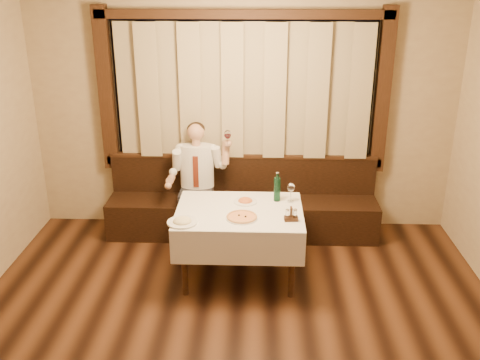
{
  "coord_description": "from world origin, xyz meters",
  "views": [
    {
      "loc": [
        0.18,
        -3.17,
        2.98
      ],
      "look_at": [
        0.0,
        1.9,
        1.0
      ],
      "focal_mm": 40.0,
      "sensor_mm": 36.0,
      "label": 1
    }
  ],
  "objects_px": {
    "green_bottle": "(277,189)",
    "pizza": "(242,217)",
    "pasta_red": "(245,199)",
    "seated_man": "(197,172)",
    "dining_table": "(239,219)",
    "banquette": "(242,208)",
    "cruet_caddy": "(291,216)",
    "pasta_cream": "(182,219)"
  },
  "relations": [
    {
      "from": "banquette",
      "to": "pasta_cream",
      "type": "height_order",
      "value": "banquette"
    },
    {
      "from": "green_bottle",
      "to": "seated_man",
      "type": "xyz_separation_m",
      "value": [
        -0.91,
        0.69,
        -0.09
      ]
    },
    {
      "from": "green_bottle",
      "to": "pizza",
      "type": "bearing_deg",
      "value": -128.5
    },
    {
      "from": "cruet_caddy",
      "to": "pasta_cream",
      "type": "bearing_deg",
      "value": 178.76
    },
    {
      "from": "pasta_red",
      "to": "green_bottle",
      "type": "height_order",
      "value": "green_bottle"
    },
    {
      "from": "pasta_red",
      "to": "seated_man",
      "type": "height_order",
      "value": "seated_man"
    },
    {
      "from": "pasta_cream",
      "to": "banquette",
      "type": "bearing_deg",
      "value": 68.49
    },
    {
      "from": "pizza",
      "to": "green_bottle",
      "type": "relative_size",
      "value": 1.0
    },
    {
      "from": "pasta_red",
      "to": "seated_man",
      "type": "relative_size",
      "value": 0.17
    },
    {
      "from": "banquette",
      "to": "dining_table",
      "type": "relative_size",
      "value": 2.52
    },
    {
      "from": "cruet_caddy",
      "to": "banquette",
      "type": "bearing_deg",
      "value": 105.62
    },
    {
      "from": "dining_table",
      "to": "pasta_cream",
      "type": "xyz_separation_m",
      "value": [
        -0.53,
        -0.32,
        0.15
      ]
    },
    {
      "from": "pizza",
      "to": "pasta_cream",
      "type": "xyz_separation_m",
      "value": [
        -0.56,
        -0.13,
        0.03
      ]
    },
    {
      "from": "green_bottle",
      "to": "cruet_caddy",
      "type": "xyz_separation_m",
      "value": [
        0.12,
        -0.48,
        -0.08
      ]
    },
    {
      "from": "banquette",
      "to": "green_bottle",
      "type": "xyz_separation_m",
      "value": [
        0.38,
        -0.78,
        0.58
      ]
    },
    {
      "from": "pizza",
      "to": "cruet_caddy",
      "type": "distance_m",
      "value": 0.48
    },
    {
      "from": "pasta_red",
      "to": "seated_man",
      "type": "xyz_separation_m",
      "value": [
        -0.59,
        0.74,
        0.01
      ]
    },
    {
      "from": "pasta_cream",
      "to": "cruet_caddy",
      "type": "bearing_deg",
      "value": 5.1
    },
    {
      "from": "dining_table",
      "to": "seated_man",
      "type": "relative_size",
      "value": 0.92
    },
    {
      "from": "cruet_caddy",
      "to": "seated_man",
      "type": "relative_size",
      "value": 0.1
    },
    {
      "from": "banquette",
      "to": "dining_table",
      "type": "bearing_deg",
      "value": -90.0
    },
    {
      "from": "pasta_red",
      "to": "banquette",
      "type": "bearing_deg",
      "value": 93.8
    },
    {
      "from": "dining_table",
      "to": "pasta_red",
      "type": "bearing_deg",
      "value": 74.03
    },
    {
      "from": "banquette",
      "to": "pizza",
      "type": "bearing_deg",
      "value": -88.53
    },
    {
      "from": "banquette",
      "to": "pasta_red",
      "type": "xyz_separation_m",
      "value": [
        0.06,
        -0.83,
        0.48
      ]
    },
    {
      "from": "banquette",
      "to": "pasta_red",
      "type": "bearing_deg",
      "value": -86.2
    },
    {
      "from": "pasta_cream",
      "to": "green_bottle",
      "type": "distance_m",
      "value": 1.08
    },
    {
      "from": "pizza",
      "to": "pasta_cream",
      "type": "bearing_deg",
      "value": -167.3
    },
    {
      "from": "banquette",
      "to": "pasta_red",
      "type": "relative_size",
      "value": 13.29
    },
    {
      "from": "pasta_red",
      "to": "seated_man",
      "type": "distance_m",
      "value": 0.95
    },
    {
      "from": "pizza",
      "to": "cruet_caddy",
      "type": "height_order",
      "value": "cruet_caddy"
    },
    {
      "from": "dining_table",
      "to": "cruet_caddy",
      "type": "distance_m",
      "value": 0.58
    },
    {
      "from": "dining_table",
      "to": "seated_man",
      "type": "distance_m",
      "value": 1.09
    },
    {
      "from": "pasta_red",
      "to": "green_bottle",
      "type": "distance_m",
      "value": 0.35
    },
    {
      "from": "pizza",
      "to": "cruet_caddy",
      "type": "xyz_separation_m",
      "value": [
        0.47,
        -0.03,
        0.04
      ]
    },
    {
      "from": "pizza",
      "to": "seated_man",
      "type": "xyz_separation_m",
      "value": [
        -0.56,
        1.13,
        0.03
      ]
    },
    {
      "from": "green_bottle",
      "to": "cruet_caddy",
      "type": "relative_size",
      "value": 2.24
    },
    {
      "from": "pasta_cream",
      "to": "pasta_red",
      "type": "bearing_deg",
      "value": 41.32
    },
    {
      "from": "cruet_caddy",
      "to": "dining_table",
      "type": "bearing_deg",
      "value": 149.26
    },
    {
      "from": "cruet_caddy",
      "to": "seated_man",
      "type": "bearing_deg",
      "value": 125.31
    },
    {
      "from": "green_bottle",
      "to": "seated_man",
      "type": "distance_m",
      "value": 1.15
    },
    {
      "from": "banquette",
      "to": "cruet_caddy",
      "type": "bearing_deg",
      "value": -68.03
    }
  ]
}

